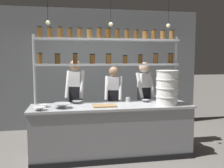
{
  "coord_description": "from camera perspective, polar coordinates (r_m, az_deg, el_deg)",
  "views": [
    {
      "loc": [
        -0.77,
        -4.24,
        1.74
      ],
      "look_at": [
        0.04,
        0.2,
        1.27
      ],
      "focal_mm": 40.0,
      "sensor_mm": 36.0,
      "label": 1
    }
  ],
  "objects": [
    {
      "name": "ground_plane",
      "position": [
        4.64,
        -0.05,
        -16.05
      ],
      "size": [
        40.0,
        40.0,
        0.0
      ],
      "primitive_type": "plane",
      "color": "slate"
    },
    {
      "name": "chef_center",
      "position": [
        5.24,
        0.38,
        -3.39
      ],
      "size": [
        0.41,
        0.33,
        1.56
      ],
      "rotation": [
        0.0,
        0.0,
        -0.26
      ],
      "color": "black",
      "rests_on": "ground_plane"
    },
    {
      "name": "serving_cup_front",
      "position": [
        4.7,
        3.63,
        -3.56
      ],
      "size": [
        0.08,
        0.08,
        0.09
      ],
      "color": "#B2B7BC",
      "rests_on": "prep_counter"
    },
    {
      "name": "prep_bowl_near_left",
      "position": [
        4.09,
        -16.21,
        -5.45
      ],
      "size": [
        0.21,
        0.21,
        0.06
      ],
      "color": "silver",
      "rests_on": "prep_counter"
    },
    {
      "name": "prep_bowl_far_left",
      "position": [
        4.56,
        -7.98,
        -4.13
      ],
      "size": [
        0.2,
        0.2,
        0.05
      ],
      "color": "#B2B7BC",
      "rests_on": "prep_counter"
    },
    {
      "name": "spice_shelf_unit",
      "position": [
        4.63,
        -0.72,
        7.24
      ],
      "size": [
        2.7,
        0.28,
        2.29
      ],
      "color": "#B7BABF",
      "rests_on": "ground_plane"
    },
    {
      "name": "prep_bowl_center_back",
      "position": [
        4.19,
        -11.4,
        -4.89
      ],
      "size": [
        0.3,
        0.3,
        0.08
      ],
      "color": "#B2B7BC",
      "rests_on": "prep_counter"
    },
    {
      "name": "prep_bowl_near_right",
      "position": [
        4.36,
        -15.21,
        -4.81
      ],
      "size": [
        0.17,
        0.17,
        0.05
      ],
      "color": "white",
      "rests_on": "prep_counter"
    },
    {
      "name": "cutting_board",
      "position": [
        4.26,
        -1.76,
        -4.98
      ],
      "size": [
        0.4,
        0.26,
        0.02
      ],
      "color": "#A88456",
      "rests_on": "prep_counter"
    },
    {
      "name": "prep_counter",
      "position": [
        4.49,
        -0.05,
        -10.61
      ],
      "size": [
        2.82,
        0.76,
        0.92
      ],
      "color": "gray",
      "rests_on": "ground_plane"
    },
    {
      "name": "chef_right",
      "position": [
        5.19,
        7.31,
        -2.83
      ],
      "size": [
        0.41,
        0.35,
        1.66
      ],
      "rotation": [
        0.0,
        0.0,
        0.3
      ],
      "color": "black",
      "rests_on": "ground_plane"
    },
    {
      "name": "back_wall",
      "position": [
        6.3,
        -3.33,
        3.47
      ],
      "size": [
        5.22,
        0.12,
        2.94
      ],
      "primitive_type": "cube",
      "color": "gray",
      "rests_on": "ground_plane"
    },
    {
      "name": "pendant_light_row",
      "position": [
        4.35,
        -0.3,
        13.88
      ],
      "size": [
        2.14,
        0.07,
        0.61
      ],
      "color": "black"
    },
    {
      "name": "chef_left",
      "position": [
        5.04,
        -8.32,
        -2.71
      ],
      "size": [
        0.41,
        0.35,
        1.71
      ],
      "rotation": [
        0.0,
        0.0,
        -0.29
      ],
      "color": "black",
      "rests_on": "ground_plane"
    },
    {
      "name": "container_stack",
      "position": [
        4.47,
        12.47,
        -0.81
      ],
      "size": [
        0.39,
        0.39,
        0.61
      ],
      "color": "white",
      "rests_on": "prep_counter"
    },
    {
      "name": "prep_bowl_center_front",
      "position": [
        4.72,
        7.74,
        -3.84
      ],
      "size": [
        0.16,
        0.16,
        0.04
      ],
      "color": "#B2B7BC",
      "rests_on": "prep_counter"
    }
  ]
}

